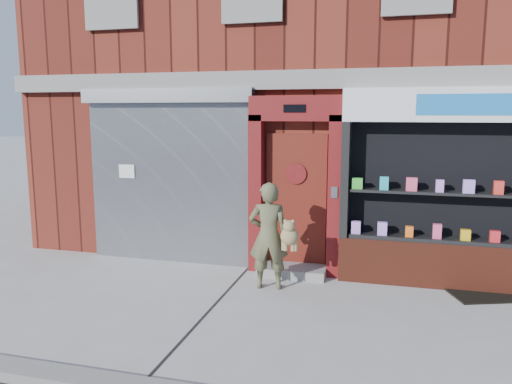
% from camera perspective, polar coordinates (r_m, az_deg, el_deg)
% --- Properties ---
extents(ground, '(80.00, 80.00, 0.00)m').
position_cam_1_polar(ground, '(6.64, 7.88, -14.44)').
color(ground, '#9E9E99').
rests_on(ground, ground).
extents(building, '(12.00, 8.16, 8.00)m').
position_cam_1_polar(building, '(12.14, 12.00, 15.36)').
color(building, '#551A13').
rests_on(building, ground).
extents(shutter_bay, '(3.10, 0.30, 3.04)m').
position_cam_1_polar(shutter_bay, '(8.84, -9.90, 2.99)').
color(shutter_bay, gray).
rests_on(shutter_bay, ground).
extents(red_door_bay, '(1.52, 0.58, 2.90)m').
position_cam_1_polar(red_door_bay, '(8.13, 4.51, 0.71)').
color(red_door_bay, '#590F10').
rests_on(red_door_bay, ground).
extents(pharmacy_bay, '(3.50, 0.41, 3.00)m').
position_cam_1_polar(pharmacy_bay, '(8.03, 22.24, -0.67)').
color(pharmacy_bay, maroon).
rests_on(pharmacy_bay, ground).
extents(woman, '(0.80, 0.49, 1.62)m').
position_cam_1_polar(woman, '(7.48, 1.60, -5.02)').
color(woman, brown).
rests_on(woman, ground).
extents(doormat, '(1.20, 1.02, 0.03)m').
position_cam_1_polar(doormat, '(8.17, 24.74, -10.54)').
color(doormat, black).
rests_on(doormat, ground).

